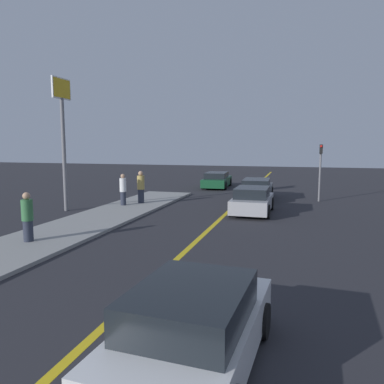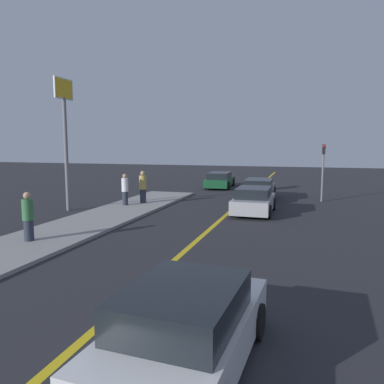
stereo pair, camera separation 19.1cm
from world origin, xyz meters
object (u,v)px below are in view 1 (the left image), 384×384
object	(u,v)px
car_parked_left_lot	(217,180)
pedestrian_mid_group	(123,190)
car_near_right_lane	(194,328)
car_ahead_center	(252,201)
roadside_sign	(62,119)
traffic_light	(320,166)
car_far_distant	(257,189)
pedestrian_near_curb	(27,217)
pedestrian_far_standing	(141,187)

from	to	relation	value
car_parked_left_lot	pedestrian_mid_group	xyz separation A→B (m)	(-2.90, -10.77, 0.38)
car_near_right_lane	car_ahead_center	distance (m)	13.42
car_parked_left_lot	car_ahead_center	bearing A→B (deg)	-71.91
roadside_sign	traffic_light	bearing A→B (deg)	28.69
car_near_right_lane	car_far_distant	xyz separation A→B (m)	(-1.10, 18.37, -0.02)
car_parked_left_lot	car_near_right_lane	bearing A→B (deg)	-81.64
car_near_right_lane	traffic_light	distance (m)	18.70
pedestrian_mid_group	pedestrian_near_curb	bearing A→B (deg)	-87.31
car_near_right_lane	roadside_sign	world-z (taller)	roadside_sign
car_ahead_center	pedestrian_near_curb	size ratio (longest dim) A/B	2.33
traffic_light	car_far_distant	bearing A→B (deg)	-178.82
pedestrian_mid_group	traffic_light	bearing A→B (deg)	26.50
pedestrian_near_curb	pedestrian_mid_group	world-z (taller)	pedestrian_mid_group
pedestrian_near_curb	car_ahead_center	bearing A→B (deg)	50.55
roadside_sign	car_parked_left_lot	bearing A→B (deg)	67.26
car_parked_left_lot	pedestrian_near_curb	bearing A→B (deg)	-100.81
traffic_light	pedestrian_mid_group	bearing A→B (deg)	-153.50
car_parked_left_lot	roadside_sign	xyz separation A→B (m)	(-5.27, -12.57, 4.09)
car_far_distant	roadside_sign	world-z (taller)	roadside_sign
pedestrian_far_standing	pedestrian_near_curb	bearing A→B (deg)	-91.54
pedestrian_mid_group	roadside_sign	distance (m)	4.76
car_ahead_center	car_parked_left_lot	distance (m)	11.40
car_near_right_lane	car_parked_left_lot	xyz separation A→B (m)	(-4.88, 24.02, -0.05)
car_parked_left_lot	pedestrian_mid_group	world-z (taller)	pedestrian_mid_group
car_far_distant	car_near_right_lane	bearing A→B (deg)	-88.57
car_far_distant	pedestrian_mid_group	xyz separation A→B (m)	(-6.68, -5.12, 0.35)
roadside_sign	car_ahead_center	bearing A→B (deg)	11.72
car_ahead_center	car_far_distant	distance (m)	4.99
car_far_distant	traffic_light	size ratio (longest dim) A/B	1.37
traffic_light	car_ahead_center	bearing A→B (deg)	-123.91
car_ahead_center	pedestrian_near_curb	world-z (taller)	pedestrian_near_curb
pedestrian_near_curb	traffic_light	xyz separation A→B (m)	(10.05, 13.14, 1.18)
pedestrian_far_standing	roadside_sign	distance (m)	5.50
pedestrian_near_curb	pedestrian_mid_group	size ratio (longest dim) A/B	0.99
car_ahead_center	roadside_sign	xyz separation A→B (m)	(-9.39, -1.95, 4.05)
pedestrian_mid_group	car_near_right_lane	bearing A→B (deg)	-59.59
pedestrian_far_standing	traffic_light	size ratio (longest dim) A/B	0.53
car_far_distant	car_ahead_center	bearing A→B (deg)	-88.05
pedestrian_near_curb	car_near_right_lane	bearing A→B (deg)	-35.65
car_parked_left_lot	pedestrian_far_standing	bearing A→B (deg)	-106.30
car_near_right_lane	car_far_distant	bearing A→B (deg)	96.78
car_ahead_center	car_far_distant	world-z (taller)	car_ahead_center
pedestrian_near_curb	roadside_sign	world-z (taller)	roadside_sign
car_ahead_center	pedestrian_far_standing	distance (m)	6.48
car_near_right_lane	traffic_light	world-z (taller)	traffic_light
car_far_distant	traffic_light	xyz separation A→B (m)	(3.74, 0.08, 1.51)
pedestrian_mid_group	traffic_light	size ratio (longest dim) A/B	0.50
car_far_distant	pedestrian_far_standing	size ratio (longest dim) A/B	2.59
car_far_distant	pedestrian_mid_group	size ratio (longest dim) A/B	2.75
car_parked_left_lot	traffic_light	size ratio (longest dim) A/B	1.39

